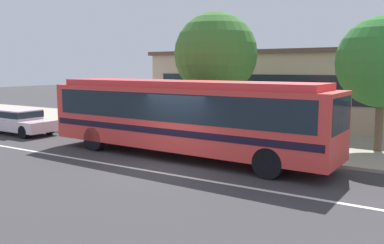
{
  "coord_description": "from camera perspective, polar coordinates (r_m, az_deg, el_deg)",
  "views": [
    {
      "loc": [
        8.02,
        -11.33,
        3.45
      ],
      "look_at": [
        -0.49,
        2.29,
        1.3
      ],
      "focal_mm": 37.92,
      "sensor_mm": 36.0,
      "label": 1
    }
  ],
  "objects": [
    {
      "name": "ground_plane",
      "position": [
        14.31,
        -3.2,
        -6.35
      ],
      "size": [
        120.0,
        120.0,
        0.0
      ],
      "primitive_type": "plane",
      "color": "#383638"
    },
    {
      "name": "sidewalk_slab",
      "position": [
        20.25,
        8.21,
        -2.09
      ],
      "size": [
        60.0,
        8.0,
        0.12
      ],
      "primitive_type": "cube",
      "color": "#A59C89",
      "rests_on": "ground_plane"
    },
    {
      "name": "lane_stripe_center",
      "position": [
        13.68,
        -5.15,
        -7.0
      ],
      "size": [
        56.0,
        0.16,
        0.01
      ],
      "primitive_type": "cube",
      "color": "silver",
      "rests_on": "ground_plane"
    },
    {
      "name": "transit_bus",
      "position": [
        15.57,
        -1.29,
        1.25
      ],
      "size": [
        11.91,
        2.83,
        2.96
      ],
      "color": "#E03B36",
      "rests_on": "ground_plane"
    },
    {
      "name": "sedan_behind_bus",
      "position": [
        23.15,
        -23.21,
        0.24
      ],
      "size": [
        4.25,
        1.77,
        1.29
      ],
      "color": "silver",
      "rests_on": "ground_plane"
    },
    {
      "name": "pedestrian_waiting_near_sign",
      "position": [
        20.65,
        -5.75,
        1.05
      ],
      "size": [
        0.42,
        0.42,
        1.68
      ],
      "color": "#71615C",
      "rests_on": "sidewalk_slab"
    },
    {
      "name": "pedestrian_walking_along_curb",
      "position": [
        17.49,
        11.54,
        -0.22
      ],
      "size": [
        0.37,
        0.37,
        1.69
      ],
      "color": "#26392C",
      "rests_on": "sidewalk_slab"
    },
    {
      "name": "pedestrian_standing_by_tree",
      "position": [
        18.64,
        -2.63,
        0.4
      ],
      "size": [
        0.48,
        0.48,
        1.69
      ],
      "color": "#775D59",
      "rests_on": "sidewalk_slab"
    },
    {
      "name": "bus_stop_sign",
      "position": [
        15.55,
        16.66,
        0.77
      ],
      "size": [
        0.1,
        0.44,
        2.43
      ],
      "color": "gray",
      "rests_on": "sidewalk_slab"
    },
    {
      "name": "street_tree_near_stop",
      "position": [
        19.62,
        3.36,
        9.47
      ],
      "size": [
        3.98,
        3.98,
        5.96
      ],
      "color": "brown",
      "rests_on": "sidewalk_slab"
    },
    {
      "name": "street_tree_mid_block",
      "position": [
        17.78,
        25.24,
        7.61
      ],
      "size": [
        3.6,
        3.6,
        5.36
      ],
      "color": "brown",
      "rests_on": "sidewalk_slab"
    },
    {
      "name": "station_building",
      "position": [
        25.18,
        20.05,
        4.41
      ],
      "size": [
        22.34,
        7.45,
        4.46
      ],
      "color": "tan",
      "rests_on": "ground_plane"
    }
  ]
}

